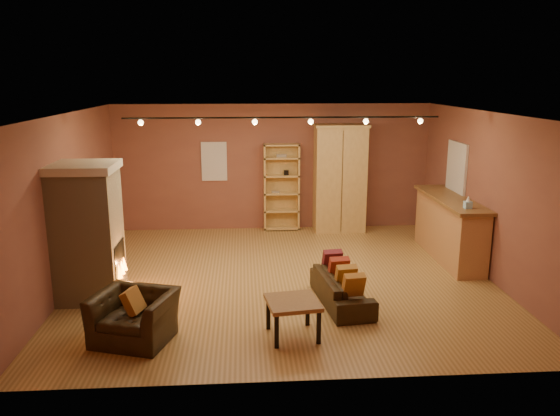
{
  "coord_description": "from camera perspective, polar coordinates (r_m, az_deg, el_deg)",
  "views": [
    {
      "loc": [
        -0.66,
        -8.79,
        3.36
      ],
      "look_at": [
        -0.05,
        0.2,
        1.2
      ],
      "focal_mm": 35.0,
      "sensor_mm": 36.0,
      "label": 1
    }
  ],
  "objects": [
    {
      "name": "right_window",
      "position": [
        11.13,
        17.98,
        4.0
      ],
      "size": [
        0.05,
        0.9,
        1.0
      ],
      "primitive_type": "cube",
      "color": "silver",
      "rests_on": "right_wall"
    },
    {
      "name": "back_wall",
      "position": [
        12.22,
        -0.76,
        4.27
      ],
      "size": [
        7.0,
        0.02,
        2.8
      ],
      "primitive_type": "cube",
      "color": "brown",
      "rests_on": "floor"
    },
    {
      "name": "fireplace",
      "position": [
        8.84,
        -19.4,
        -2.38
      ],
      "size": [
        1.01,
        0.98,
        2.12
      ],
      "color": "tan",
      "rests_on": "floor"
    },
    {
      "name": "loveseat",
      "position": [
        8.39,
        6.47,
        -7.81
      ],
      "size": [
        0.64,
        1.6,
        0.69
      ],
      "rotation": [
        0.0,
        0.0,
        1.69
      ],
      "color": "black",
      "rests_on": "floor"
    },
    {
      "name": "left_wall",
      "position": [
        9.45,
        -21.3,
        0.59
      ],
      "size": [
        0.02,
        6.5,
        2.8
      ],
      "primitive_type": "cube",
      "color": "brown",
      "rests_on": "floor"
    },
    {
      "name": "back_window",
      "position": [
        12.18,
        -6.89,
        4.86
      ],
      "size": [
        0.56,
        0.04,
        0.86
      ],
      "primitive_type": "cube",
      "color": "silver",
      "rests_on": "back_wall"
    },
    {
      "name": "bookcase",
      "position": [
        12.2,
        0.14,
        2.29
      ],
      "size": [
        0.79,
        0.31,
        1.94
      ],
      "color": "tan",
      "rests_on": "floor"
    },
    {
      "name": "coffee_table",
      "position": [
        7.3,
        1.35,
        -10.17
      ],
      "size": [
        0.75,
        0.75,
        0.5
      ],
      "rotation": [
        0.0,
        0.0,
        0.14
      ],
      "color": "brown",
      "rests_on": "floor"
    },
    {
      "name": "ceiling",
      "position": [
        8.84,
        0.4,
        9.86
      ],
      "size": [
        7.0,
        7.0,
        0.0
      ],
      "primitive_type": "plane",
      "rotation": [
        3.14,
        0.0,
        0.0
      ],
      "color": "brown",
      "rests_on": "back_wall"
    },
    {
      "name": "tissue_box",
      "position": [
        9.81,
        19.05,
        0.48
      ],
      "size": [
        0.11,
        0.11,
        0.21
      ],
      "rotation": [
        0.0,
        0.0,
        0.0
      ],
      "color": "#94CBED",
      "rests_on": "bar_counter"
    },
    {
      "name": "armchair",
      "position": [
        7.45,
        -15.04,
        -10.13
      ],
      "size": [
        1.14,
        0.91,
        0.86
      ],
      "rotation": [
        0.0,
        0.0,
        -0.31
      ],
      "color": "black",
      "rests_on": "floor"
    },
    {
      "name": "floor",
      "position": [
        9.44,
        0.37,
        -7.36
      ],
      "size": [
        7.0,
        7.0,
        0.0
      ],
      "primitive_type": "plane",
      "color": "olive",
      "rests_on": "ground"
    },
    {
      "name": "bar_counter",
      "position": [
        10.76,
        17.29,
        -1.99
      ],
      "size": [
        0.66,
        2.48,
        1.19
      ],
      "color": "tan",
      "rests_on": "floor"
    },
    {
      "name": "track_rail",
      "position": [
        9.04,
        0.3,
        9.23
      ],
      "size": [
        5.2,
        0.09,
        0.13
      ],
      "color": "black",
      "rests_on": "ceiling"
    },
    {
      "name": "right_wall",
      "position": [
        9.92,
        20.98,
        1.2
      ],
      "size": [
        0.02,
        6.5,
        2.8
      ],
      "primitive_type": "cube",
      "color": "brown",
      "rests_on": "floor"
    },
    {
      "name": "armoire",
      "position": [
        12.13,
        6.26,
        3.12
      ],
      "size": [
        1.17,
        0.66,
        2.38
      ],
      "color": "tan",
      "rests_on": "floor"
    }
  ]
}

